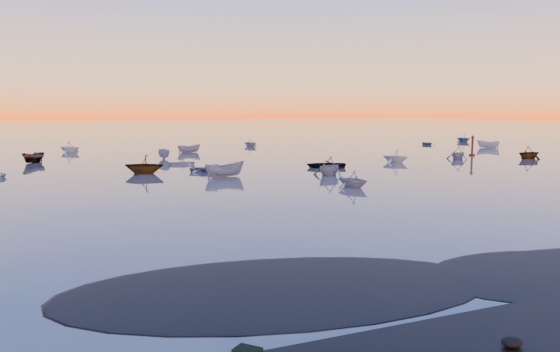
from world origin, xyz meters
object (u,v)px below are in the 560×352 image
boat_near_right (395,162)px  channel_marker (472,147)px  boat_near_left (209,172)px  boat_near_center (225,177)px

boat_near_right → channel_marker: 17.85m
boat_near_left → boat_near_center: 4.99m
boat_near_right → channel_marker: size_ratio=1.12×
boat_near_center → channel_marker: size_ratio=1.34×
boat_near_left → channel_marker: channel_marker is taller
boat_near_center → channel_marker: (42.53, 10.52, 1.27)m
boat_near_center → channel_marker: bearing=-81.0°
boat_near_left → boat_near_right: boat_near_right is taller
boat_near_left → boat_near_right: bearing=-54.2°
boat_near_right → channel_marker: (17.22, 4.54, 1.27)m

